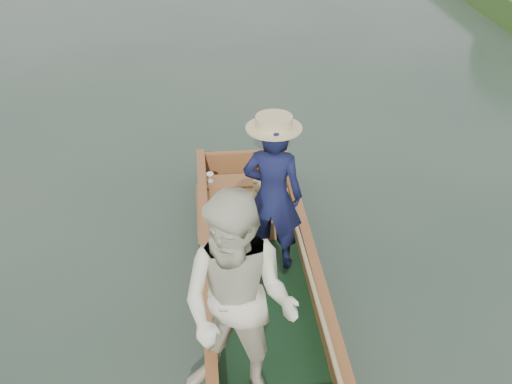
{
  "coord_description": "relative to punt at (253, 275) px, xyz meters",
  "views": [
    {
      "loc": [
        -0.51,
        -4.6,
        4.16
      ],
      "look_at": [
        0.0,
        0.6,
        0.95
      ],
      "focal_mm": 45.0,
      "sensor_mm": 36.0,
      "label": 1
    }
  ],
  "objects": [
    {
      "name": "ground",
      "position": [
        0.12,
        0.32,
        -0.68
      ],
      "size": [
        120.0,
        120.0,
        0.0
      ],
      "primitive_type": "plane",
      "color": "#283D30",
      "rests_on": "ground"
    },
    {
      "name": "punt",
      "position": [
        0.0,
        0.0,
        0.0
      ],
      "size": [
        1.41,
        5.0,
        1.96
      ],
      "color": "black",
      "rests_on": "ground"
    }
  ]
}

